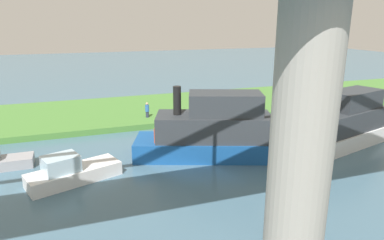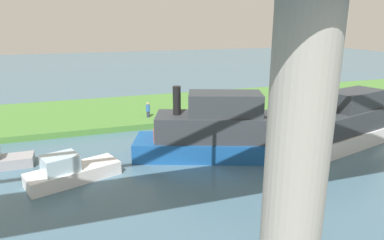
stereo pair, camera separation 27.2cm
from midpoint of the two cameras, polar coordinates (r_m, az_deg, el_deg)
ground_plane at (r=30.81m, az=-0.70°, el=-0.91°), size 160.00×160.00×0.00m
grassy_bank at (r=36.27m, az=-3.75°, el=2.07°), size 80.00×12.00×0.50m
bridge_pylon at (r=13.12m, az=17.15°, el=-2.24°), size 2.32×2.32×10.01m
person_on_bank at (r=31.66m, az=-7.64°, el=1.67°), size 0.50×0.50×1.39m
mooring_post at (r=30.54m, az=-4.65°, el=0.57°), size 0.20×0.20×0.72m
motorboat_red at (r=23.36m, az=2.76°, el=-1.85°), size 10.04×6.25×4.87m
skiff_small at (r=31.12m, az=16.80°, el=-0.38°), size 4.88×2.96×1.53m
houseboat_blue at (r=21.28m, az=-19.64°, el=-8.06°), size 5.49×3.47×1.72m
riverboat_paddlewheel at (r=27.83m, az=23.47°, el=-0.57°), size 9.19×5.06×4.46m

